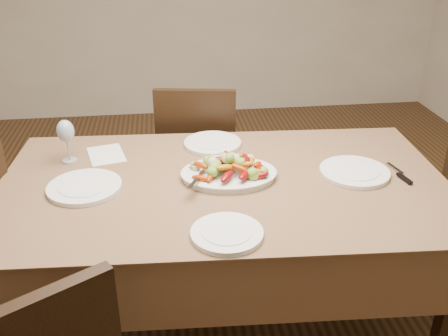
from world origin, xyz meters
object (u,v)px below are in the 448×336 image
plate_far (213,144)px  wine_glass (67,140)px  chair_far (199,158)px  serving_platter (229,175)px  plate_right (354,172)px  plate_near (227,234)px  dining_table (224,257)px  plate_left (85,187)px

plate_far → wine_glass: bearing=-172.1°
plate_far → wine_glass: 0.66m
chair_far → plate_far: (0.03, -0.45, 0.29)m
chair_far → plate_far: chair_far is taller
serving_platter → wine_glass: size_ratio=1.87×
chair_far → plate_right: 1.05m
serving_platter → plate_far: serving_platter is taller
chair_far → plate_near: 1.24m
plate_far → wine_glass: wine_glass is taller
dining_table → plate_near: size_ratio=7.40×
chair_far → plate_far: bearing=103.3°
serving_platter → plate_far: 0.34m
dining_table → chair_far: (-0.04, 0.82, 0.10)m
dining_table → plate_far: 0.53m
dining_table → serving_platter: serving_platter is taller
chair_far → plate_left: size_ratio=3.24×
dining_table → chair_far: size_ratio=1.94×
plate_left → serving_platter: bearing=2.2°
plate_far → plate_near: bearing=-92.3°
serving_platter → plate_far: size_ratio=1.42×
dining_table → plate_near: bearing=-95.8°
plate_left → chair_far: bearing=57.5°
plate_far → plate_near: 0.75m
wine_glass → plate_right: bearing=-13.0°
serving_platter → plate_right: 0.53m
serving_platter → plate_near: size_ratio=1.54×
serving_platter → plate_right: (0.53, -0.03, -0.00)m
serving_platter → plate_right: serving_platter is taller
dining_table → plate_far: (-0.01, 0.37, 0.39)m
plate_left → plate_right: size_ratio=1.01×
dining_table → plate_right: bearing=-0.3°
dining_table → serving_platter: size_ratio=4.80×
chair_far → plate_right: size_ratio=3.27×
plate_near → plate_right: bearing=33.0°
chair_far → dining_table: bearing=102.1°
plate_near → plate_far: bearing=87.7°
dining_table → wine_glass: bearing=157.2°
plate_right → serving_platter: bearing=176.7°
dining_table → plate_left: (-0.56, 0.01, 0.39)m
chair_far → plate_left: bearing=66.8°
serving_platter → plate_near: (-0.06, -0.42, -0.00)m
plate_right → wine_glass: (-1.21, 0.28, 0.09)m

